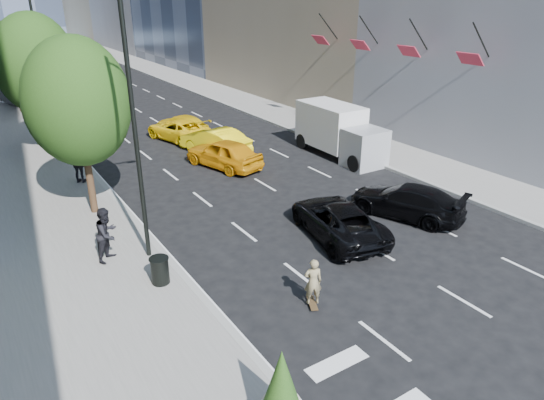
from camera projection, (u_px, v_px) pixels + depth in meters
ground at (355, 256)px, 18.01m from camera, size 160.00×160.00×0.00m
sidewalk_left at (0, 120)px, 36.72m from camera, size 6.00×120.00×0.15m
sidewalk_right at (223, 94)px, 46.12m from camera, size 4.00×120.00×0.15m
lamp_near at (137, 101)px, 15.67m from camera, size 2.13×0.22×10.00m
lamp_far at (42, 49)px, 29.58m from camera, size 2.13×0.22×10.00m
tree_near at (78, 102)px, 19.43m from camera, size 4.20×4.20×7.46m
tree_mid at (36, 64)px, 27.03m from camera, size 4.50×4.50×7.99m
tree_far at (10, 54)px, 37.35m from camera, size 3.90×3.90×6.92m
traffic_signal at (10, 49)px, 44.09m from camera, size 2.48×0.53×5.20m
facade_flags at (385, 44)px, 28.56m from camera, size 1.85×13.30×2.05m
skateboarder at (313, 284)px, 14.90m from camera, size 0.67×0.57×1.54m
black_sedan_lincoln at (337, 219)px, 19.29m from camera, size 3.35×5.48×1.42m
black_sedan_mercedes at (406, 201)px, 20.98m from camera, size 3.67×5.35×1.44m
taxi_a at (224, 153)px, 26.83m from camera, size 3.19×5.11×1.62m
taxi_b at (215, 141)px, 29.12m from camera, size 3.04×5.03×1.56m
taxi_c at (178, 130)px, 31.90m from camera, size 3.42×5.34×1.37m
taxi_d at (182, 125)px, 33.04m from camera, size 2.69×4.93×1.35m
city_bus at (52, 91)px, 39.08m from camera, size 7.15×12.39×3.40m
box_truck at (339, 131)px, 28.49m from camera, size 2.36×6.21×2.95m
pedestrian_a at (107, 234)px, 17.16m from camera, size 1.24×1.22×2.01m
pedestrian_b at (79, 164)px, 24.21m from camera, size 1.20×1.13×2.00m
trash_can at (160, 271)px, 15.95m from camera, size 0.59×0.59×0.89m
planter_shrub at (281, 392)px, 10.39m from camera, size 0.88×0.88×2.12m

